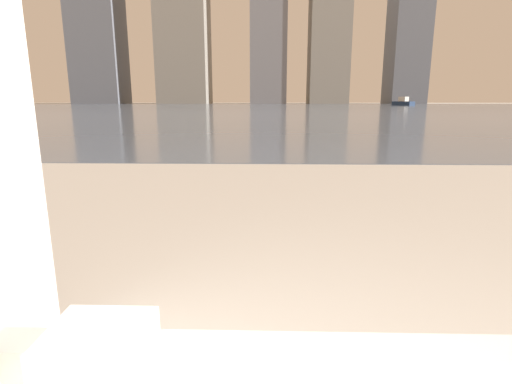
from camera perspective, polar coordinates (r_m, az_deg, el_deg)
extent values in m
cube|color=white|center=(1.08, -21.47, -20.45)|extent=(0.23, 0.22, 0.04)
cube|color=white|center=(1.05, -21.66, -18.63)|extent=(0.23, 0.22, 0.04)
cube|color=slate|center=(61.93, 1.57, 12.02)|extent=(180.00, 110.00, 0.01)
cube|color=navy|center=(84.85, 20.28, 11.78)|extent=(3.52, 4.65, 0.78)
cube|color=silver|center=(84.84, 20.33, 12.35)|extent=(1.79, 2.01, 0.89)
cube|color=gray|center=(121.66, -10.33, 21.47)|extent=(13.76, 13.65, 38.70)
cube|color=slate|center=(125.11, 20.86, 19.58)|extent=(9.59, 11.18, 34.18)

